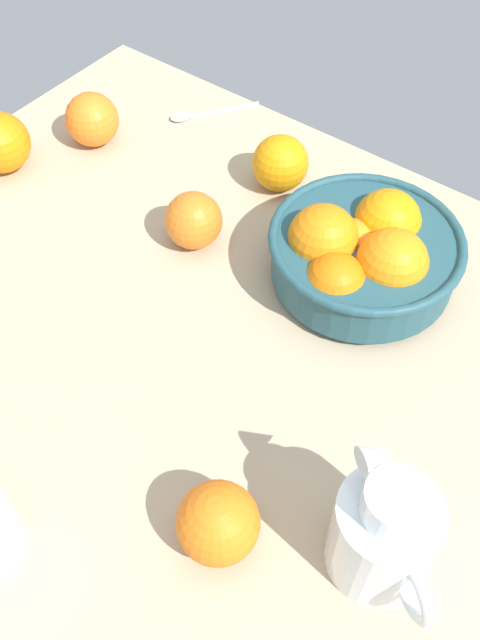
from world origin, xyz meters
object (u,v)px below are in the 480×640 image
Objects in this scene: loose_orange_2 at (280,163)px; loose_orange_1 at (0,143)px; fruit_bowl at (362,254)px; loose_orange_4 at (193,220)px; juice_pitcher at (382,537)px; loose_orange_3 at (92,119)px; loose_orange_0 at (218,523)px; spoon at (200,113)px.

loose_orange_1 is at bearing -148.91° from loose_orange_2.
loose_orange_4 is (-21.13, -7.04, -1.11)cm from fruit_bowl.
juice_pitcher reaches higher than loose_orange_2.
loose_orange_1 is at bearing -117.22° from loose_orange_3.
loose_orange_3 is (-46.92, 0.54, -0.91)cm from fruit_bowl.
juice_pitcher is at bearing -29.23° from loose_orange_4.
loose_orange_1 is at bearing -167.54° from fruit_bowl.
juice_pitcher is 54.84cm from loose_orange_2.
spoon is (-45.06, 52.80, -3.59)cm from loose_orange_0.
fruit_bowl is 35.94cm from juice_pitcher.
juice_pitcher is 1.72× the size of loose_orange_1.
juice_pitcher is (19.84, -29.97, 0.44)cm from fruit_bowl.
loose_orange_0 is 41.27cm from loose_orange_4.
spoon is (14.94, 27.11, -3.96)cm from loose_orange_1.
loose_orange_4 is at bearing 132.50° from loose_orange_0.
loose_orange_3 is at bearing -163.12° from loose_orange_2.
loose_orange_0 is 53.04cm from loose_orange_2.
juice_pitcher is at bearing -37.92° from spoon.
fruit_bowl is 54.53cm from loose_orange_1.
loose_orange_0 is at bearing -49.53° from spoon.
loose_orange_3 is (6.33, 12.31, -0.38)cm from loose_orange_1.
fruit_bowl is 2.74× the size of loose_orange_1.
loose_orange_1 is at bearing -118.85° from spoon.
loose_orange_4 is (-27.88, 30.43, -0.20)cm from loose_orange_0.
loose_orange_1 is (-53.25, -11.77, -0.54)cm from fruit_bowl.
fruit_bowl reaches higher than loose_orange_3.
loose_orange_3 is 1.05× the size of loose_orange_4.
loose_orange_0 is at bearing -23.18° from loose_orange_1.
loose_orange_1 is (-73.09, 18.20, -0.98)cm from juice_pitcher.
juice_pitcher reaches higher than spoon.
loose_orange_0 is (-13.10, -7.49, -1.35)cm from juice_pitcher.
loose_orange_0 and loose_orange_2 have the same top height.
fruit_bowl is at bearing 100.21° from loose_orange_0.
loose_orange_1 is at bearing 156.82° from loose_orange_0.
loose_orange_3 is at bearing 62.78° from loose_orange_1.
spoon is at bearing 61.15° from loose_orange_1.
fruit_bowl is at bearing -0.66° from loose_orange_3.
loose_orange_2 is (34.67, 20.91, -0.40)cm from loose_orange_1.
juice_pitcher is 1.88× the size of loose_orange_3.
loose_orange_4 is at bearing -161.58° from fruit_bowl.
loose_orange_2 is (-18.58, 9.14, -0.94)cm from fruit_bowl.
loose_orange_2 is 20.99cm from spoon.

